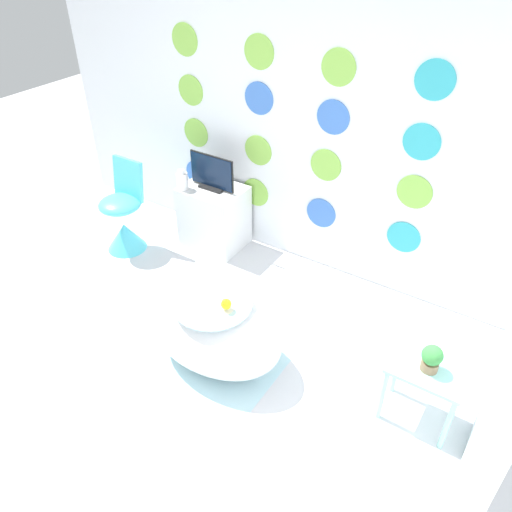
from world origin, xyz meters
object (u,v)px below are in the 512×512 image
object	(u,v)px
tv	(212,174)
potted_plant_left	(432,358)
bathtub	(214,330)
chair	(124,221)
vase	(182,181)

from	to	relation	value
tv	potted_plant_left	distance (m)	2.37
potted_plant_left	tv	bearing A→B (deg)	158.15
bathtub	chair	distance (m)	1.63
vase	potted_plant_left	world-z (taller)	vase
vase	potted_plant_left	size ratio (longest dim) A/B	1.04
tv	potted_plant_left	world-z (taller)	tv
tv	chair	bearing A→B (deg)	-141.82
chair	vase	bearing A→B (deg)	39.14
chair	potted_plant_left	world-z (taller)	chair
chair	vase	distance (m)	0.66
chair	potted_plant_left	bearing A→B (deg)	-7.70
bathtub	potted_plant_left	size ratio (longest dim) A/B	5.65
tv	potted_plant_left	bearing A→B (deg)	-21.85
tv	potted_plant_left	size ratio (longest dim) A/B	2.52
bathtub	chair	bearing A→B (deg)	156.29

